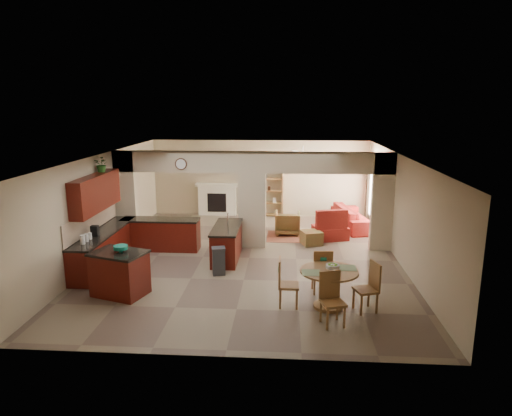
# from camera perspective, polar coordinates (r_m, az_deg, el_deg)

# --- Properties ---
(floor) EXTENTS (10.00, 10.00, 0.00)m
(floor) POSITION_cam_1_polar(r_m,az_deg,el_deg) (12.55, -0.85, -6.24)
(floor) COLOR #776952
(floor) RESTS_ON ground
(ceiling) EXTENTS (10.00, 10.00, 0.00)m
(ceiling) POSITION_cam_1_polar(r_m,az_deg,el_deg) (11.92, -0.89, 6.57)
(ceiling) COLOR white
(ceiling) RESTS_ON wall_back
(wall_back) EXTENTS (8.00, 0.00, 8.00)m
(wall_back) POSITION_cam_1_polar(r_m,az_deg,el_deg) (17.05, 0.51, 3.77)
(wall_back) COLOR tan
(wall_back) RESTS_ON floor
(wall_front) EXTENTS (8.00, 0.00, 8.00)m
(wall_front) POSITION_cam_1_polar(r_m,az_deg,el_deg) (7.40, -4.08, -8.72)
(wall_front) COLOR tan
(wall_front) RESTS_ON floor
(wall_left) EXTENTS (0.00, 10.00, 10.00)m
(wall_left) POSITION_cam_1_polar(r_m,az_deg,el_deg) (13.10, -18.59, 0.26)
(wall_left) COLOR tan
(wall_left) RESTS_ON floor
(wall_right) EXTENTS (0.00, 10.00, 10.00)m
(wall_right) POSITION_cam_1_polar(r_m,az_deg,el_deg) (12.49, 17.74, -0.28)
(wall_right) COLOR tan
(wall_right) RESTS_ON floor
(partition_left_pier) EXTENTS (0.60, 0.25, 2.80)m
(partition_left_pier) POSITION_cam_1_polar(r_m,az_deg,el_deg) (13.91, -15.90, 1.15)
(partition_left_pier) COLOR tan
(partition_left_pier) RESTS_ON floor
(partition_center_pier) EXTENTS (0.80, 0.25, 2.20)m
(partition_center_pier) POSITION_cam_1_polar(r_m,az_deg,el_deg) (13.20, -0.51, -0.30)
(partition_center_pier) COLOR tan
(partition_center_pier) RESTS_ON floor
(partition_right_pier) EXTENTS (0.60, 0.25, 2.80)m
(partition_right_pier) POSITION_cam_1_polar(r_m,az_deg,el_deg) (13.37, 15.50, 0.72)
(partition_right_pier) COLOR tan
(partition_right_pier) RESTS_ON floor
(partition_header) EXTENTS (8.00, 0.25, 0.60)m
(partition_header) POSITION_cam_1_polar(r_m,az_deg,el_deg) (12.95, -0.52, 5.74)
(partition_header) COLOR tan
(partition_header) RESTS_ON partition_center_pier
(kitchen_counter) EXTENTS (2.52, 3.29, 1.48)m
(kitchen_counter) POSITION_cam_1_polar(r_m,az_deg,el_deg) (12.85, -15.64, -4.10)
(kitchen_counter) COLOR #400F07
(kitchen_counter) RESTS_ON floor
(upper_cabinets) EXTENTS (0.35, 2.40, 0.90)m
(upper_cabinets) POSITION_cam_1_polar(r_m,az_deg,el_deg) (12.21, -19.38, 1.80)
(upper_cabinets) COLOR #400F07
(upper_cabinets) RESTS_ON wall_left
(peninsula) EXTENTS (0.70, 1.85, 0.91)m
(peninsula) POSITION_cam_1_polar(r_m,az_deg,el_deg) (12.36, -3.68, -4.34)
(peninsula) COLOR #400F07
(peninsula) RESTS_ON floor
(wall_clock) EXTENTS (0.34, 0.03, 0.34)m
(wall_clock) POSITION_cam_1_polar(r_m,az_deg,el_deg) (13.11, -9.36, 5.44)
(wall_clock) COLOR #472817
(wall_clock) RESTS_ON partition_header
(rug) EXTENTS (1.60, 1.30, 0.01)m
(rug) POSITION_cam_1_polar(r_m,az_deg,el_deg) (14.51, 4.57, -3.58)
(rug) COLOR brown
(rug) RESTS_ON floor
(fireplace) EXTENTS (1.60, 0.35, 1.20)m
(fireplace) POSITION_cam_1_polar(r_m,az_deg,el_deg) (17.20, -4.86, 1.14)
(fireplace) COLOR white
(fireplace) RESTS_ON floor
(shelving_unit) EXTENTS (1.00, 0.32, 1.80)m
(shelving_unit) POSITION_cam_1_polar(r_m,az_deg,el_deg) (16.95, 1.65, 1.99)
(shelving_unit) COLOR olive
(shelving_unit) RESTS_ON floor
(window_a) EXTENTS (0.02, 0.90, 1.90)m
(window_a) POSITION_cam_1_polar(r_m,az_deg,el_deg) (14.71, 15.50, 1.02)
(window_a) COLOR white
(window_a) RESTS_ON wall_right
(window_b) EXTENTS (0.02, 0.90, 1.90)m
(window_b) POSITION_cam_1_polar(r_m,az_deg,el_deg) (16.35, 14.33, 2.25)
(window_b) COLOR white
(window_b) RESTS_ON wall_right
(glazed_door) EXTENTS (0.02, 0.70, 2.10)m
(glazed_door) POSITION_cam_1_polar(r_m,az_deg,el_deg) (15.56, 14.85, 1.12)
(glazed_door) COLOR white
(glazed_door) RESTS_ON wall_right
(drape_a_left) EXTENTS (0.10, 0.28, 2.30)m
(drape_a_left) POSITION_cam_1_polar(r_m,az_deg,el_deg) (14.13, 15.81, 0.51)
(drape_a_left) COLOR #3E1818
(drape_a_left) RESTS_ON wall_right
(drape_a_right) EXTENTS (0.10, 0.28, 2.30)m
(drape_a_right) POSITION_cam_1_polar(r_m,az_deg,el_deg) (15.28, 14.91, 1.48)
(drape_a_right) COLOR #3E1818
(drape_a_right) RESTS_ON wall_right
(drape_b_left) EXTENTS (0.10, 0.28, 2.30)m
(drape_b_left) POSITION_cam_1_polar(r_m,az_deg,el_deg) (15.76, 14.57, 1.85)
(drape_b_left) COLOR #3E1818
(drape_b_left) RESTS_ON wall_right
(drape_b_right) EXTENTS (0.10, 0.28, 2.30)m
(drape_b_right) POSITION_cam_1_polar(r_m,az_deg,el_deg) (16.93, 13.84, 2.63)
(drape_b_right) COLOR #3E1818
(drape_b_right) RESTS_ON wall_right
(ceiling_fan) EXTENTS (1.00, 1.00, 0.10)m
(ceiling_fan) POSITION_cam_1_polar(r_m,az_deg,el_deg) (14.90, 5.87, 6.86)
(ceiling_fan) COLOR white
(ceiling_fan) RESTS_ON ceiling
(kitchen_island) EXTENTS (1.33, 1.12, 0.98)m
(kitchen_island) POSITION_cam_1_polar(r_m,az_deg,el_deg) (10.52, -16.67, -7.82)
(kitchen_island) COLOR #400F07
(kitchen_island) RESTS_ON floor
(teal_bowl) EXTENTS (0.30, 0.30, 0.14)m
(teal_bowl) POSITION_cam_1_polar(r_m,az_deg,el_deg) (10.33, -16.56, -4.91)
(teal_bowl) COLOR #128168
(teal_bowl) RESTS_ON kitchen_island
(trash_can) EXTENTS (0.35, 0.32, 0.64)m
(trash_can) POSITION_cam_1_polar(r_m,az_deg,el_deg) (11.32, -4.68, -6.75)
(trash_can) COLOR #303032
(trash_can) RESTS_ON floor
(dining_table) EXTENTS (1.19, 1.19, 0.81)m
(dining_table) POSITION_cam_1_polar(r_m,az_deg,el_deg) (9.58, 9.09, -9.27)
(dining_table) COLOR olive
(dining_table) RESTS_ON floor
(fruit_bowl) EXTENTS (0.28, 0.28, 0.15)m
(fruit_bowl) POSITION_cam_1_polar(r_m,az_deg,el_deg) (9.44, 9.55, -7.32)
(fruit_bowl) COLOR #61B727
(fruit_bowl) RESTS_ON dining_table
(sofa) EXTENTS (2.57, 1.38, 0.71)m
(sofa) POSITION_cam_1_polar(r_m,az_deg,el_deg) (15.81, 12.18, -1.13)
(sofa) COLOR maroon
(sofa) RESTS_ON floor
(chaise) EXTENTS (1.16, 1.03, 0.39)m
(chaise) POSITION_cam_1_polar(r_m,az_deg,el_deg) (14.42, 9.24, -3.03)
(chaise) COLOR maroon
(chaise) RESTS_ON floor
(armchair) EXTENTS (0.79, 0.81, 0.74)m
(armchair) POSITION_cam_1_polar(r_m,az_deg,el_deg) (14.71, 3.96, -1.87)
(armchair) COLOR maroon
(armchair) RESTS_ON floor
(ottoman) EXTENTS (0.70, 0.70, 0.41)m
(ottoman) POSITION_cam_1_polar(r_m,az_deg,el_deg) (13.76, 6.94, -3.70)
(ottoman) COLOR maroon
(ottoman) RESTS_ON floor
(plant) EXTENTS (0.46, 0.43, 0.42)m
(plant) POSITION_cam_1_polar(r_m,az_deg,el_deg) (12.57, -18.72, 5.22)
(plant) COLOR #1D4C14
(plant) RESTS_ON upper_cabinets
(chair_north) EXTENTS (0.45, 0.45, 1.02)m
(chair_north) POSITION_cam_1_polar(r_m,az_deg,el_deg) (10.21, 8.26, -7.67)
(chair_north) COLOR olive
(chair_north) RESTS_ON floor
(chair_east) EXTENTS (0.53, 0.53, 1.02)m
(chair_east) POSITION_cam_1_polar(r_m,az_deg,el_deg) (9.60, 14.04, -9.30)
(chair_east) COLOR olive
(chair_east) RESTS_ON floor
(chair_south) EXTENTS (0.53, 0.53, 1.02)m
(chair_south) POSITION_cam_1_polar(r_m,az_deg,el_deg) (8.94, 9.39, -10.80)
(chair_south) COLOR olive
(chair_south) RESTS_ON floor
(chair_west) EXTENTS (0.43, 0.42, 1.02)m
(chair_west) POSITION_cam_1_polar(r_m,az_deg,el_deg) (9.55, 3.60, -9.05)
(chair_west) COLOR olive
(chair_west) RESTS_ON floor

